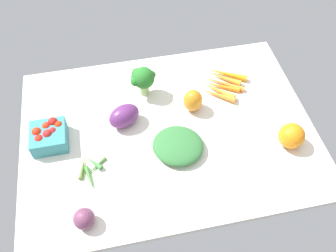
{
  "coord_description": "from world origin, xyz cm",
  "views": [
    {
      "loc": [
        -15.09,
        -73.61,
        105.14
      ],
      "look_at": [
        0.0,
        0.0,
        4.0
      ],
      "focal_mm": 37.98,
      "sensor_mm": 36.0,
      "label": 1
    }
  ],
  "objects_px": {
    "heirloom_tomato_orange": "(292,136)",
    "broccoli_head": "(142,78)",
    "okra_pile": "(90,169)",
    "bell_pepper_orange": "(193,101)",
    "red_onion_center": "(84,219)",
    "berry_basket": "(49,136)",
    "eggplant": "(124,116)",
    "leafy_greens_clump": "(178,145)",
    "carrot_bunch": "(222,84)"
  },
  "relations": [
    {
      "from": "berry_basket",
      "to": "heirloom_tomato_orange",
      "type": "relative_size",
      "value": 1.33
    },
    {
      "from": "berry_basket",
      "to": "red_onion_center",
      "type": "relative_size",
      "value": 1.85
    },
    {
      "from": "red_onion_center",
      "to": "broccoli_head",
      "type": "distance_m",
      "value": 0.55
    },
    {
      "from": "broccoli_head",
      "to": "bell_pepper_orange",
      "type": "bearing_deg",
      "value": -34.88
    },
    {
      "from": "leafy_greens_clump",
      "to": "broccoli_head",
      "type": "bearing_deg",
      "value": 104.62
    },
    {
      "from": "eggplant",
      "to": "broccoli_head",
      "type": "distance_m",
      "value": 0.16
    },
    {
      "from": "leafy_greens_clump",
      "to": "red_onion_center",
      "type": "height_order",
      "value": "red_onion_center"
    },
    {
      "from": "berry_basket",
      "to": "broccoli_head",
      "type": "height_order",
      "value": "broccoli_head"
    },
    {
      "from": "eggplant",
      "to": "bell_pepper_orange",
      "type": "relative_size",
      "value": 1.27
    },
    {
      "from": "berry_basket",
      "to": "broccoli_head",
      "type": "relative_size",
      "value": 0.96
    },
    {
      "from": "okra_pile",
      "to": "bell_pepper_orange",
      "type": "bearing_deg",
      "value": 25.75
    },
    {
      "from": "leafy_greens_clump",
      "to": "carrot_bunch",
      "type": "xyz_separation_m",
      "value": [
        0.23,
        0.26,
        -0.01
      ]
    },
    {
      "from": "bell_pepper_orange",
      "to": "red_onion_center",
      "type": "bearing_deg",
      "value": -138.74
    },
    {
      "from": "heirloom_tomato_orange",
      "to": "broccoli_head",
      "type": "relative_size",
      "value": 0.72
    },
    {
      "from": "okra_pile",
      "to": "bell_pepper_orange",
      "type": "distance_m",
      "value": 0.44
    },
    {
      "from": "berry_basket",
      "to": "carrot_bunch",
      "type": "distance_m",
      "value": 0.68
    },
    {
      "from": "red_onion_center",
      "to": "broccoli_head",
      "type": "relative_size",
      "value": 0.52
    },
    {
      "from": "okra_pile",
      "to": "berry_basket",
      "type": "bearing_deg",
      "value": 131.42
    },
    {
      "from": "heirloom_tomato_orange",
      "to": "bell_pepper_orange",
      "type": "bearing_deg",
      "value": 142.94
    },
    {
      "from": "bell_pepper_orange",
      "to": "carrot_bunch",
      "type": "distance_m",
      "value": 0.17
    },
    {
      "from": "leafy_greens_clump",
      "to": "broccoli_head",
      "type": "relative_size",
      "value": 1.41
    },
    {
      "from": "okra_pile",
      "to": "broccoli_head",
      "type": "bearing_deg",
      "value": 53.37
    },
    {
      "from": "carrot_bunch",
      "to": "berry_basket",
      "type": "bearing_deg",
      "value": -168.43
    },
    {
      "from": "berry_basket",
      "to": "broccoli_head",
      "type": "bearing_deg",
      "value": 24.64
    },
    {
      "from": "okra_pile",
      "to": "eggplant",
      "type": "xyz_separation_m",
      "value": [
        0.14,
        0.17,
        0.03
      ]
    },
    {
      "from": "heirloom_tomato_orange",
      "to": "berry_basket",
      "type": "bearing_deg",
      "value": 167.95
    },
    {
      "from": "heirloom_tomato_orange",
      "to": "okra_pile",
      "type": "distance_m",
      "value": 0.69
    },
    {
      "from": "heirloom_tomato_orange",
      "to": "leafy_greens_clump",
      "type": "bearing_deg",
      "value": 172.17
    },
    {
      "from": "bell_pepper_orange",
      "to": "broccoli_head",
      "type": "xyz_separation_m",
      "value": [
        -0.17,
        0.12,
        0.03
      ]
    },
    {
      "from": "okra_pile",
      "to": "leafy_greens_clump",
      "type": "xyz_separation_m",
      "value": [
        0.3,
        0.02,
        0.02
      ]
    },
    {
      "from": "broccoli_head",
      "to": "carrot_bunch",
      "type": "bearing_deg",
      "value": -4.95
    },
    {
      "from": "berry_basket",
      "to": "leafy_greens_clump",
      "type": "relative_size",
      "value": 0.68
    },
    {
      "from": "eggplant",
      "to": "okra_pile",
      "type": "bearing_deg",
      "value": -153.46
    },
    {
      "from": "okra_pile",
      "to": "red_onion_center",
      "type": "relative_size",
      "value": 2.27
    },
    {
      "from": "red_onion_center",
      "to": "bell_pepper_orange",
      "type": "bearing_deg",
      "value": 41.26
    },
    {
      "from": "eggplant",
      "to": "bell_pepper_orange",
      "type": "height_order",
      "value": "bell_pepper_orange"
    },
    {
      "from": "okra_pile",
      "to": "broccoli_head",
      "type": "distance_m",
      "value": 0.39
    },
    {
      "from": "heirloom_tomato_orange",
      "to": "eggplant",
      "type": "bearing_deg",
      "value": 159.55
    },
    {
      "from": "red_onion_center",
      "to": "leafy_greens_clump",
      "type": "bearing_deg",
      "value": 31.65
    },
    {
      "from": "heirloom_tomato_orange",
      "to": "broccoli_head",
      "type": "xyz_separation_m",
      "value": [
        -0.46,
        0.34,
        0.03
      ]
    },
    {
      "from": "heirloom_tomato_orange",
      "to": "broccoli_head",
      "type": "height_order",
      "value": "broccoli_head"
    },
    {
      "from": "okra_pile",
      "to": "bell_pepper_orange",
      "type": "relative_size",
      "value": 1.61
    },
    {
      "from": "carrot_bunch",
      "to": "bell_pepper_orange",
      "type": "bearing_deg",
      "value": -147.84
    },
    {
      "from": "heirloom_tomato_orange",
      "to": "red_onion_center",
      "type": "height_order",
      "value": "heirloom_tomato_orange"
    },
    {
      "from": "berry_basket",
      "to": "bell_pepper_orange",
      "type": "xyz_separation_m",
      "value": [
        0.52,
        0.05,
        0.01
      ]
    },
    {
      "from": "berry_basket",
      "to": "carrot_bunch",
      "type": "height_order",
      "value": "berry_basket"
    },
    {
      "from": "heirloom_tomato_orange",
      "to": "carrot_bunch",
      "type": "distance_m",
      "value": 0.34
    },
    {
      "from": "berry_basket",
      "to": "broccoli_head",
      "type": "distance_m",
      "value": 0.39
    },
    {
      "from": "carrot_bunch",
      "to": "broccoli_head",
      "type": "relative_size",
      "value": 1.68
    },
    {
      "from": "berry_basket",
      "to": "carrot_bunch",
      "type": "xyz_separation_m",
      "value": [
        0.66,
        0.14,
        -0.02
      ]
    }
  ]
}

